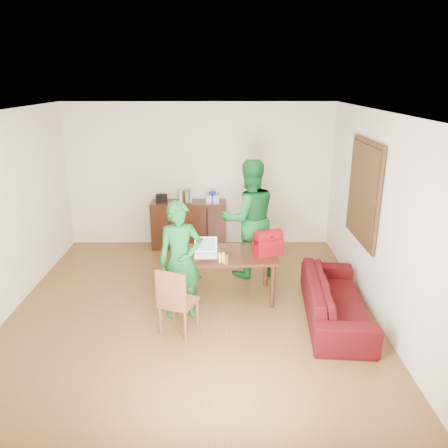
{
  "coord_description": "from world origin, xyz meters",
  "views": [
    {
      "loc": [
        0.42,
        -5.36,
        3.1
      ],
      "look_at": [
        0.45,
        0.66,
        1.08
      ],
      "focal_mm": 35.0,
      "sensor_mm": 36.0,
      "label": 1
    }
  ],
  "objects_px": {
    "table": "(224,259)",
    "laptop": "(206,253)",
    "person_near": "(180,261)",
    "sofa": "(336,299)",
    "bottle": "(227,258)",
    "person_far": "(249,219)",
    "chair": "(178,313)",
    "red_bag": "(268,245)"
  },
  "relations": [
    {
      "from": "bottle",
      "to": "red_bag",
      "type": "distance_m",
      "value": 0.69
    },
    {
      "from": "person_near",
      "to": "chair",
      "type": "bearing_deg",
      "value": -102.96
    },
    {
      "from": "table",
      "to": "person_near",
      "type": "distance_m",
      "value": 0.79
    },
    {
      "from": "sofa",
      "to": "table",
      "type": "bearing_deg",
      "value": 73.4
    },
    {
      "from": "table",
      "to": "red_bag",
      "type": "distance_m",
      "value": 0.67
    },
    {
      "from": "bottle",
      "to": "sofa",
      "type": "xyz_separation_m",
      "value": [
        1.46,
        -0.22,
        -0.5
      ]
    },
    {
      "from": "person_near",
      "to": "red_bag",
      "type": "height_order",
      "value": "person_near"
    },
    {
      "from": "table",
      "to": "chair",
      "type": "distance_m",
      "value": 1.16
    },
    {
      "from": "laptop",
      "to": "sofa",
      "type": "xyz_separation_m",
      "value": [
        1.76,
        -0.52,
        -0.46
      ]
    },
    {
      "from": "table",
      "to": "laptop",
      "type": "distance_m",
      "value": 0.3
    },
    {
      "from": "person_far",
      "to": "laptop",
      "type": "xyz_separation_m",
      "value": [
        -0.66,
        -0.9,
        -0.22
      ]
    },
    {
      "from": "person_near",
      "to": "bottle",
      "type": "distance_m",
      "value": 0.63
    },
    {
      "from": "person_far",
      "to": "bottle",
      "type": "relative_size",
      "value": 11.15
    },
    {
      "from": "table",
      "to": "chair",
      "type": "relative_size",
      "value": 1.69
    },
    {
      "from": "bottle",
      "to": "sofa",
      "type": "bearing_deg",
      "value": -8.43
    },
    {
      "from": "bottle",
      "to": "person_near",
      "type": "bearing_deg",
      "value": -169.36
    },
    {
      "from": "chair",
      "to": "bottle",
      "type": "bearing_deg",
      "value": 65.28
    },
    {
      "from": "laptop",
      "to": "sofa",
      "type": "bearing_deg",
      "value": -18.51
    },
    {
      "from": "laptop",
      "to": "person_far",
      "type": "bearing_deg",
      "value": 51.52
    },
    {
      "from": "person_far",
      "to": "person_near",
      "type": "bearing_deg",
      "value": 38.6
    },
    {
      "from": "person_far",
      "to": "sofa",
      "type": "bearing_deg",
      "value": 113.1
    },
    {
      "from": "laptop",
      "to": "sofa",
      "type": "relative_size",
      "value": 0.17
    },
    {
      "from": "table",
      "to": "person_near",
      "type": "relative_size",
      "value": 0.95
    },
    {
      "from": "table",
      "to": "sofa",
      "type": "xyz_separation_m",
      "value": [
        1.5,
        -0.6,
        -0.33
      ]
    },
    {
      "from": "chair",
      "to": "bottle",
      "type": "distance_m",
      "value": 0.98
    },
    {
      "from": "person_far",
      "to": "laptop",
      "type": "distance_m",
      "value": 1.14
    },
    {
      "from": "person_near",
      "to": "person_far",
      "type": "height_order",
      "value": "person_far"
    },
    {
      "from": "person_far",
      "to": "chair",
      "type": "bearing_deg",
      "value": 46.04
    },
    {
      "from": "person_near",
      "to": "sofa",
      "type": "distance_m",
      "value": 2.15
    },
    {
      "from": "table",
      "to": "sofa",
      "type": "height_order",
      "value": "table"
    },
    {
      "from": "red_bag",
      "to": "sofa",
      "type": "relative_size",
      "value": 0.2
    },
    {
      "from": "laptop",
      "to": "red_bag",
      "type": "height_order",
      "value": "red_bag"
    },
    {
      "from": "laptop",
      "to": "bottle",
      "type": "relative_size",
      "value": 1.91
    },
    {
      "from": "table",
      "to": "red_bag",
      "type": "height_order",
      "value": "red_bag"
    },
    {
      "from": "sofa",
      "to": "bottle",
      "type": "bearing_deg",
      "value": 86.81
    },
    {
      "from": "person_near",
      "to": "laptop",
      "type": "xyz_separation_m",
      "value": [
        0.32,
        0.42,
        -0.06
      ]
    },
    {
      "from": "person_far",
      "to": "sofa",
      "type": "distance_m",
      "value": 1.91
    },
    {
      "from": "chair",
      "to": "laptop",
      "type": "relative_size",
      "value": 2.75
    },
    {
      "from": "laptop",
      "to": "red_bag",
      "type": "xyz_separation_m",
      "value": [
        0.88,
        0.04,
        0.1
      ]
    },
    {
      "from": "table",
      "to": "chair",
      "type": "xyz_separation_m",
      "value": [
        -0.59,
        -0.94,
        -0.35
      ]
    },
    {
      "from": "table",
      "to": "red_bag",
      "type": "bearing_deg",
      "value": -5.62
    },
    {
      "from": "person_near",
      "to": "laptop",
      "type": "distance_m",
      "value": 0.54
    }
  ]
}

